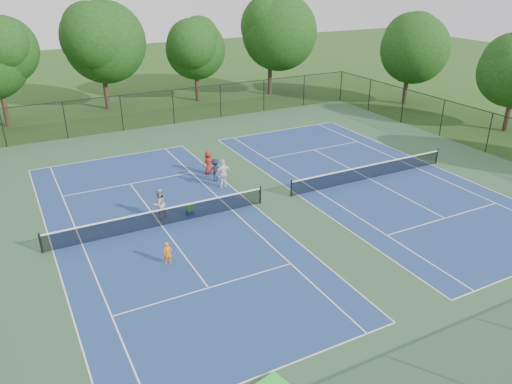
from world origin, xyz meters
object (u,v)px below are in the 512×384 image
tree_back_d (270,29)px  bystander_c (208,163)px  instructor (159,204)px  ball_crate (190,213)px  bystander_b (215,170)px  bystander_a (223,174)px  tree_back_b (100,39)px  ball_hopper (190,207)px  tree_back_c (195,46)px  child_player (168,253)px  tree_side_e (411,44)px

tree_back_d → bystander_c: tree_back_d is taller
instructor → ball_crate: (1.58, -0.45, -0.72)m
bystander_b → ball_crate: bearing=64.0°
bystander_a → bystander_b: bystander_a is taller
bystander_b → bystander_c: bearing=-79.4°
bystander_a → bystander_b: (-0.00, 1.23, -0.18)m
tree_back_b → ball_hopper: 26.27m
bystander_a → ball_crate: bystander_a is taller
tree_back_c → tree_back_d: tree_back_d is taller
tree_back_d → instructor: tree_back_d is taller
tree_back_b → tree_back_c: 9.12m
tree_back_d → ball_hopper: tree_back_d is taller
child_player → bystander_a: bystander_a is taller
tree_back_b → ball_hopper: (-1.21, -25.52, -6.11)m
tree_side_e → child_player: size_ratio=7.97×
bystander_b → tree_back_c: bearing=-94.8°
ball_crate → tree_back_b: bearing=87.3°
instructor → bystander_b: (4.81, 3.43, -0.12)m
tree_side_e → instructor: tree_side_e is taller
tree_back_c → bystander_c: size_ratio=5.36×
tree_back_b → bystander_b: 22.51m
tree_back_c → ball_crate: size_ratio=23.65×
child_player → ball_hopper: (2.68, 4.20, -0.07)m
bystander_c → bystander_a: bearing=78.4°
tree_back_b → bystander_a: tree_back_b is taller
tree_back_b → instructor: (-2.79, -25.07, -5.73)m
ball_crate → bystander_c: bearing=57.5°
child_player → ball_hopper: 4.98m
bystander_c → ball_crate: size_ratio=4.41×
instructor → tree_back_c: bearing=-138.5°
child_player → ball_hopper: child_player is taller
bystander_a → bystander_b: 1.24m
tree_side_e → ball_hopper: size_ratio=22.90×
tree_back_c → child_player: bearing=-114.2°
bystander_a → ball_hopper: bearing=34.7°
tree_back_b → tree_back_c: (9.00, -1.00, -1.11)m
tree_back_c → ball_hopper: bearing=-112.6°
tree_back_b → bystander_b: size_ratio=6.69×
tree_back_b → bystander_a: 23.65m
tree_back_d → ball_crate: bearing=-127.7°
tree_back_c → child_player: (-12.89, -28.72, -4.92)m
tree_back_b → bystander_c: 21.25m
instructor → ball_crate: size_ratio=4.90×
instructor → child_player: bearing=54.3°
tree_back_b → ball_crate: bearing=-92.7°
child_player → ball_crate: (2.68, 4.20, -0.41)m
tree_side_e → ball_crate: size_ratio=25.00×
tree_back_b → tree_side_e: size_ratio=1.13×
tree_back_d → ball_crate: size_ratio=29.20×
bystander_c → ball_hopper: 6.17m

